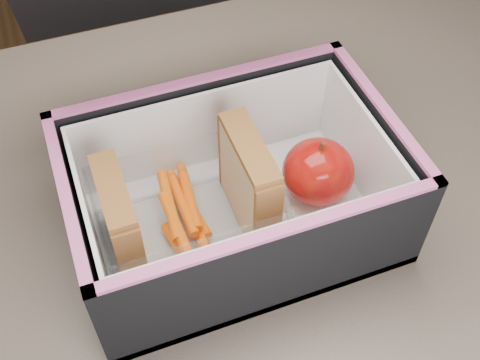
# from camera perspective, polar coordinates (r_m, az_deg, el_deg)

# --- Properties ---
(kitchen_table) EXTENTS (1.20, 0.80, 0.75)m
(kitchen_table) POSITION_cam_1_polar(r_m,az_deg,el_deg) (0.74, -1.57, -8.17)
(kitchen_table) COLOR brown
(kitchen_table) RESTS_ON ground
(lunch_bag) EXTENTS (0.33, 0.35, 0.29)m
(lunch_bag) POSITION_cam_1_polar(r_m,az_deg,el_deg) (0.61, -0.75, -0.15)
(lunch_bag) COLOR black
(lunch_bag) RESTS_ON kitchen_table
(plastic_tub) EXTENTS (0.18, 0.13, 0.07)m
(plastic_tub) POSITION_cam_1_polar(r_m,az_deg,el_deg) (0.61, -5.02, -3.11)
(plastic_tub) COLOR white
(plastic_tub) RESTS_ON lunch_bag
(sandwich_left) EXTENTS (0.03, 0.09, 0.10)m
(sandwich_left) POSITION_cam_1_polar(r_m,az_deg,el_deg) (0.59, -11.30, -3.83)
(sandwich_left) COLOR #D2B685
(sandwich_left) RESTS_ON plastic_tub
(sandwich_right) EXTENTS (0.03, 0.10, 0.11)m
(sandwich_right) POSITION_cam_1_polar(r_m,az_deg,el_deg) (0.61, 0.84, -0.14)
(sandwich_right) COLOR #D2B685
(sandwich_right) RESTS_ON plastic_tub
(carrot_sticks) EXTENTS (0.05, 0.16, 0.03)m
(carrot_sticks) POSITION_cam_1_polar(r_m,az_deg,el_deg) (0.63, -5.37, -3.33)
(carrot_sticks) COLOR #F55917
(carrot_sticks) RESTS_ON plastic_tub
(paper_napkin) EXTENTS (0.08, 0.09, 0.01)m
(paper_napkin) POSITION_cam_1_polar(r_m,az_deg,el_deg) (0.67, 6.93, -1.11)
(paper_napkin) COLOR white
(paper_napkin) RESTS_ON lunch_bag
(red_apple) EXTENTS (0.10, 0.10, 0.08)m
(red_apple) POSITION_cam_1_polar(r_m,az_deg,el_deg) (0.64, 7.42, 0.77)
(red_apple) COLOR #97000B
(red_apple) RESTS_ON paper_napkin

